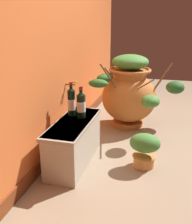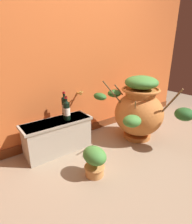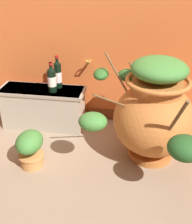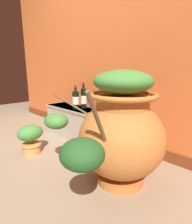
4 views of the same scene
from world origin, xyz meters
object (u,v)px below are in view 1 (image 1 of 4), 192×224
Objects in this scene: wine_bottle_middle at (71,101)px; potted_shrub at (145,149)px; wine_bottle_left at (81,104)px; terracotta_urn at (130,93)px.

wine_bottle_middle is 1.02× the size of potted_shrub.
wine_bottle_left is 0.69m from potted_shrub.
wine_bottle_middle is (-0.89, 0.42, 0.12)m from terracotta_urn.
terracotta_urn is 0.99m from wine_bottle_middle.
potted_shrub is at bearing -163.97° from terracotta_urn.
terracotta_urn is at bearing -18.92° from wine_bottle_left.
wine_bottle_left reaches higher than potted_shrub.
terracotta_urn reaches higher than wine_bottle_middle.
potted_shrub is at bearing -94.80° from wine_bottle_middle.
terracotta_urn reaches higher than potted_shrub.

